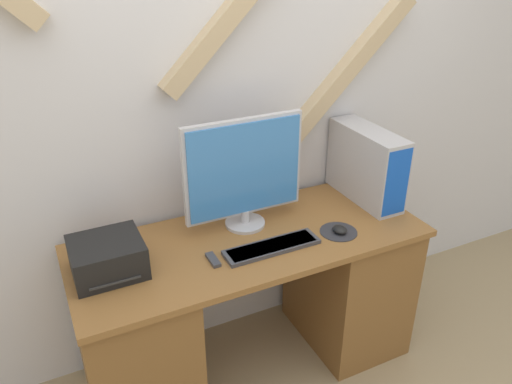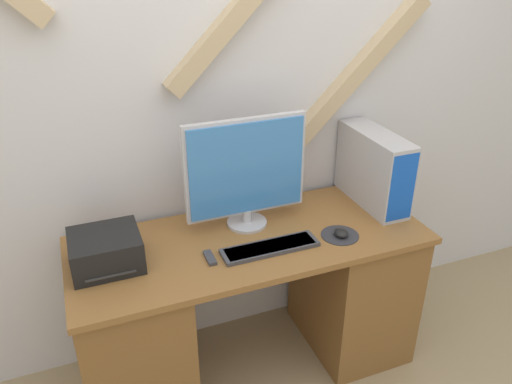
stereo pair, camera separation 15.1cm
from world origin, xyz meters
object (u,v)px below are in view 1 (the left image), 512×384
object	(u,v)px
monitor	(244,171)
keyboard	(272,247)
remote_control	(213,260)
mouse	(340,229)
printer	(107,257)
computer_tower	(366,165)

from	to	relation	value
monitor	keyboard	distance (m)	0.36
remote_control	mouse	bearing A→B (deg)	-4.40
monitor	mouse	bearing A→B (deg)	-36.31
printer	monitor	bearing A→B (deg)	8.76
computer_tower	mouse	bearing A→B (deg)	-142.27
computer_tower	remote_control	size ratio (longest dim) A/B	4.60
printer	remote_control	xyz separation A→B (m)	(0.40, -0.12, -0.06)
monitor	mouse	xyz separation A→B (m)	(0.36, -0.26, -0.25)
monitor	printer	size ratio (longest dim) A/B	2.02
monitor	computer_tower	size ratio (longest dim) A/B	1.20
keyboard	remote_control	size ratio (longest dim) A/B	4.19
mouse	printer	world-z (taller)	printer
keyboard	remote_control	bearing A→B (deg)	174.82
monitor	keyboard	xyz separation A→B (m)	(0.02, -0.24, -0.26)
keyboard	remote_control	distance (m)	0.27
monitor	printer	bearing A→B (deg)	-171.24
mouse	remote_control	distance (m)	0.61
computer_tower	remote_control	bearing A→B (deg)	-168.00
keyboard	printer	size ratio (longest dim) A/B	1.54
keyboard	computer_tower	world-z (taller)	computer_tower
mouse	remote_control	world-z (taller)	mouse
keyboard	mouse	xyz separation A→B (m)	(0.34, -0.02, 0.01)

